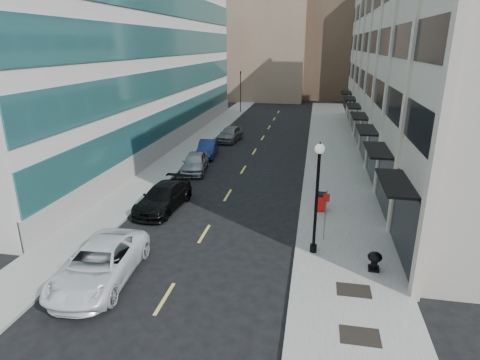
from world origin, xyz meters
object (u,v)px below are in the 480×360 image
(car_silver_sedan, at_px, (195,162))
(urn_planter, at_px, (375,259))
(traffic_signal, at_px, (241,74))
(car_blue_sedan, at_px, (207,148))
(car_white_van, at_px, (99,264))
(car_black_pickup, at_px, (163,197))
(lamppost, at_px, (317,189))
(trash_bin, at_px, (321,201))
(car_grey_sedan, at_px, (230,134))
(sign_post, at_px, (326,209))

(car_silver_sedan, xyz_separation_m, urn_planter, (12.33, -13.14, -0.10))
(traffic_signal, bearing_deg, car_blue_sedan, -86.49)
(urn_planter, bearing_deg, car_silver_sedan, 133.17)
(car_white_van, xyz_separation_m, car_black_pickup, (-0.23, 8.18, -0.05))
(car_silver_sedan, relative_size, lamppost, 0.83)
(car_blue_sedan, bearing_deg, trash_bin, -54.81)
(car_silver_sedan, distance_m, trash_bin, 11.95)
(car_silver_sedan, height_order, car_grey_sedan, car_grey_sedan)
(car_black_pickup, bearing_deg, car_silver_sedan, 97.53)
(car_white_van, distance_m, lamppost, 10.29)
(traffic_signal, distance_m, car_blue_sedan, 24.98)
(car_grey_sedan, xyz_separation_m, urn_planter, (11.80, -24.25, -0.11))
(car_white_van, bearing_deg, sign_post, 25.78)
(trash_bin, bearing_deg, traffic_signal, 111.95)
(car_silver_sedan, xyz_separation_m, sign_post, (10.13, -10.51, 1.10))
(car_white_van, bearing_deg, urn_planter, 9.63)
(car_black_pickup, height_order, car_silver_sedan, car_silver_sedan)
(sign_post, height_order, urn_planter, sign_post)
(car_blue_sedan, distance_m, lamppost, 19.64)
(car_silver_sedan, height_order, trash_bin, car_silver_sedan)
(trash_bin, distance_m, sign_post, 4.08)
(trash_bin, bearing_deg, lamppost, -89.89)
(traffic_signal, xyz_separation_m, lamppost, (11.39, -41.19, -2.30))
(car_silver_sedan, bearing_deg, lamppost, -58.96)
(traffic_signal, xyz_separation_m, car_grey_sedan, (2.30, -18.15, -4.92))
(sign_post, bearing_deg, car_black_pickup, 155.55)
(trash_bin, height_order, sign_post, sign_post)
(car_blue_sedan, height_order, sign_post, sign_post)
(car_blue_sedan, relative_size, urn_planter, 4.91)
(car_silver_sedan, relative_size, trash_bin, 4.15)
(car_blue_sedan, bearing_deg, traffic_signal, 86.83)
(lamppost, bearing_deg, traffic_signal, 105.45)
(traffic_signal, distance_m, car_grey_sedan, 18.95)
(traffic_signal, height_order, car_black_pickup, traffic_signal)
(traffic_signal, height_order, car_grey_sedan, traffic_signal)
(car_silver_sedan, bearing_deg, car_blue_sedan, 85.41)
(car_grey_sedan, relative_size, trash_bin, 4.20)
(trash_bin, relative_size, urn_planter, 1.25)
(car_black_pickup, xyz_separation_m, lamppost, (9.31, -4.10, 2.65))
(car_grey_sedan, distance_m, sign_post, 23.68)
(trash_bin, bearing_deg, car_silver_sedan, 150.32)
(traffic_signal, bearing_deg, car_white_van, -87.09)
(car_silver_sedan, bearing_deg, sign_post, -53.88)
(traffic_signal, xyz_separation_m, car_blue_sedan, (1.50, -24.43, -5.00))
(car_blue_sedan, height_order, trash_bin, car_blue_sedan)
(car_black_pickup, height_order, urn_planter, car_black_pickup)
(car_black_pickup, xyz_separation_m, urn_planter, (12.03, -5.31, -0.09))
(sign_post, bearing_deg, urn_planter, -59.33)
(car_black_pickup, xyz_separation_m, sign_post, (9.83, -2.68, 1.11))
(traffic_signal, bearing_deg, lamppost, -74.55)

